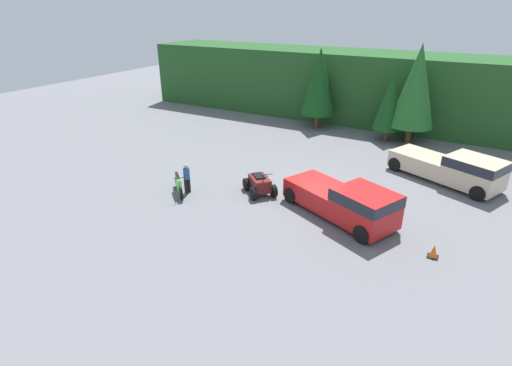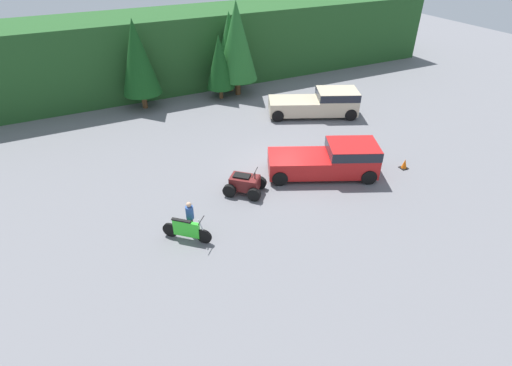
{
  "view_description": "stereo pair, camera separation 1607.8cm",
  "coord_description": "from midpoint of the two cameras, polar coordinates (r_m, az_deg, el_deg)",
  "views": [
    {
      "loc": [
        6.25,
        -17.73,
        9.18
      ],
      "look_at": [
        -2.64,
        -1.9,
        0.95
      ],
      "focal_mm": 28.0,
      "sensor_mm": 36.0,
      "label": 1
    },
    {
      "loc": [
        -9.6,
        -16.03,
        11.28
      ],
      "look_at": [
        -2.64,
        -1.9,
        0.95
      ],
      "focal_mm": 28.0,
      "sensor_mm": 36.0,
      "label": 2
    }
  ],
  "objects": [
    {
      "name": "quad_atv",
      "position": [
        18.57,
        21.39,
        -9.1
      ],
      "size": [
        2.29,
        2.24,
        1.27
      ],
      "rotation": [
        0.0,
        0.0,
        -0.73
      ],
      "color": "black",
      "rests_on": "ground_plane"
    },
    {
      "name": "tree_mid_left",
      "position": [
        29.15,
        33.32,
        5.5
      ],
      "size": [
        2.07,
        2.07,
        4.7
      ],
      "color": "brown",
      "rests_on": "ground_plane"
    },
    {
      "name": "tree_mid_right",
      "position": [
        30.25,
        36.04,
        6.87
      ],
      "size": [
        2.62,
        2.62,
        5.96
      ],
      "color": "brown",
      "rests_on": "ground_plane"
    },
    {
      "name": "traffic_cone",
      "position": [
        18.82,
        48.59,
        -17.19
      ],
      "size": [
        0.42,
        0.42,
        0.55
      ],
      "color": "black",
      "rests_on": "ground_plane"
    },
    {
      "name": "dirt_bike",
      "position": [
        17.46,
        8.21,
        -9.79
      ],
      "size": [
        1.71,
        1.55,
        1.21
      ],
      "rotation": [
        0.0,
        0.0,
        -0.73
      ],
      "color": "black",
      "rests_on": "ground_plane"
    },
    {
      "name": "tree_left",
      "position": [
        29.69,
        22.87,
        9.62
      ],
      "size": [
        2.71,
        2.71,
        6.15
      ],
      "color": "brown",
      "rests_on": "ground_plane"
    },
    {
      "name": "rider_person",
      "position": [
        17.44,
        9.62,
        -8.46
      ],
      "size": [
        0.44,
        0.44,
        1.61
      ],
      "rotation": [
        0.0,
        0.0,
        -0.4
      ],
      "color": "black",
      "rests_on": "ground_plane"
    },
    {
      "name": "hillside_backdrop",
      "position": [
        33.76,
        31.7,
        8.0
      ],
      "size": [
        44.0,
        6.0,
        5.54
      ],
      "color": "#235123",
      "rests_on": "ground_plane"
    },
    {
      "name": "pickup_truck_red",
      "position": [
        18.26,
        36.53,
        -11.62
      ],
      "size": [
        5.95,
        4.2,
        1.78
      ],
      "rotation": [
        0.0,
        0.0,
        -0.43
      ],
      "color": "red",
      "rests_on": "ground_plane"
    },
    {
      "name": "ground_plane",
      "position": [
        19.81,
        29.95,
        -10.42
      ],
      "size": [
        80.0,
        80.0,
        0.0
      ],
      "primitive_type": "plane",
      "color": "slate"
    },
    {
      "name": "tree_right",
      "position": [
        29.25,
        36.76,
        7.29
      ],
      "size": [
        3.0,
        3.0,
        6.83
      ],
      "color": "brown",
      "rests_on": "ground_plane"
    },
    {
      "name": "pickup_truck_second",
      "position": [
        25.11,
        43.89,
        -4.6
      ],
      "size": [
        6.3,
        4.33,
        1.78
      ],
      "rotation": [
        0.0,
        0.0,
        -0.42
      ],
      "color": "beige",
      "rests_on": "ground_plane"
    }
  ]
}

